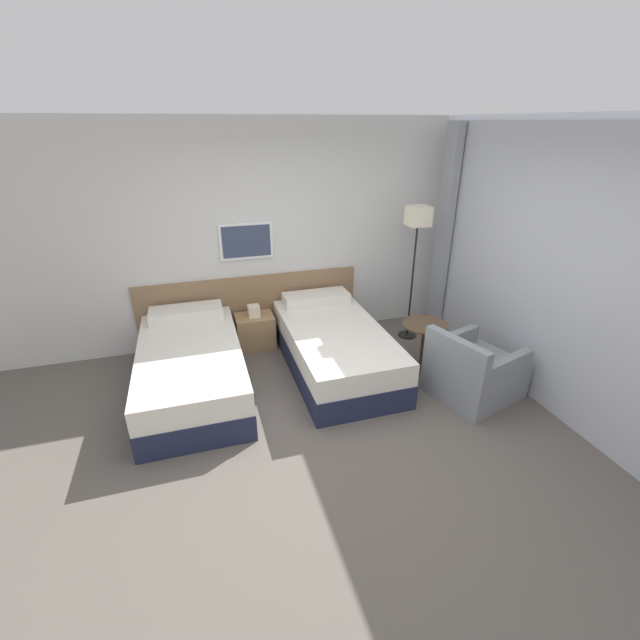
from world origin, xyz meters
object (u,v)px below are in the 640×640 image
at_px(armchair, 473,373).
at_px(bed_near_window, 334,347).
at_px(floor_lamp, 417,228).
at_px(side_table, 424,337).
at_px(nightstand, 255,330).
at_px(bed_near_door, 192,368).

bearing_deg(armchair, bed_near_window, 35.23).
xyz_separation_m(floor_lamp, side_table, (-0.25, -0.81, -1.05)).
relative_size(side_table, armchair, 0.58).
height_order(nightstand, floor_lamp, floor_lamp).
distance_m(floor_lamp, side_table, 1.35).
distance_m(nightstand, armchair, 2.64).
bearing_deg(bed_near_window, nightstand, 135.92).
bearing_deg(nightstand, bed_near_door, -135.92).
relative_size(nightstand, armchair, 0.57).
relative_size(bed_near_window, floor_lamp, 1.17).
bearing_deg(bed_near_door, side_table, -7.44).
bearing_deg(armchair, floor_lamp, -16.52).
relative_size(bed_near_door, nightstand, 3.54).
bearing_deg(floor_lamp, bed_near_door, -170.30).
relative_size(bed_near_door, bed_near_window, 1.00).
relative_size(bed_near_door, side_table, 3.47).
bearing_deg(floor_lamp, nightstand, 171.65).
distance_m(nightstand, side_table, 2.08).
bearing_deg(bed_near_door, armchair, -18.75).
bearing_deg(side_table, bed_near_window, 160.80).
xyz_separation_m(nightstand, floor_lamp, (2.00, -0.29, 1.23)).
height_order(side_table, armchair, armchair).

